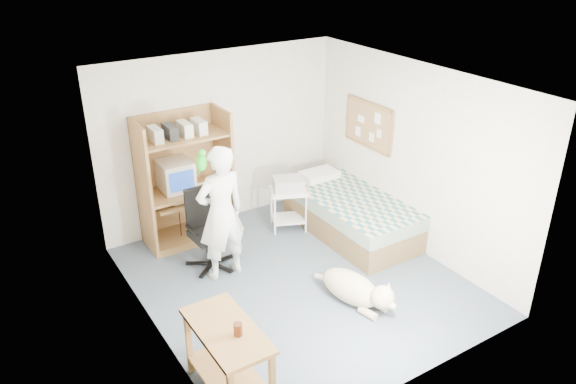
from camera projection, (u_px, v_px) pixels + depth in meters
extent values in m
plane|color=#475460|center=(298.00, 280.00, 6.98)|extent=(4.00, 4.00, 0.00)
cube|color=beige|center=(221.00, 139.00, 7.96)|extent=(3.60, 0.02, 2.50)
cube|color=beige|center=(414.00, 158.00, 7.31)|extent=(0.02, 4.00, 2.50)
cube|color=beige|center=(147.00, 231.00, 5.57)|extent=(0.02, 4.00, 2.50)
cube|color=white|center=(299.00, 82.00, 5.90)|extent=(3.60, 4.00, 0.02)
cube|color=olive|center=(144.00, 189.00, 7.27)|extent=(0.04, 0.60, 1.80)
cube|color=olive|center=(224.00, 170.00, 7.83)|extent=(0.04, 0.60, 1.80)
cube|color=olive|center=(177.00, 172.00, 7.77)|extent=(1.20, 0.02, 1.80)
cube|color=olive|center=(186.00, 190.00, 7.62)|extent=(1.12, 0.60, 0.04)
cube|color=olive|center=(189.00, 199.00, 7.60)|extent=(1.00, 0.50, 0.03)
cube|color=olive|center=(182.00, 137.00, 7.29)|extent=(1.12, 0.55, 0.03)
cube|color=olive|center=(190.00, 234.00, 7.91)|extent=(1.12, 0.60, 0.10)
cube|color=brown|center=(351.00, 221.00, 7.98)|extent=(1.00, 2.00, 0.36)
cube|color=#2C6775|center=(352.00, 204.00, 7.86)|extent=(1.02, 2.02, 0.20)
cube|color=white|center=(319.00, 175.00, 8.41)|extent=(0.55, 0.35, 0.12)
cube|color=brown|center=(227.00, 331.00, 5.00)|extent=(0.50, 1.00, 0.04)
cube|color=brown|center=(189.00, 343.00, 5.41)|extent=(0.05, 0.05, 0.70)
cube|color=brown|center=(226.00, 329.00, 5.60)|extent=(0.05, 0.05, 0.70)
cube|color=brown|center=(229.00, 376.00, 5.23)|extent=(0.46, 0.92, 0.03)
cube|color=olive|center=(369.00, 125.00, 7.89)|extent=(0.03, 0.90, 0.60)
cube|color=brown|center=(370.00, 104.00, 7.76)|extent=(0.04, 0.94, 0.04)
cube|color=brown|center=(367.00, 146.00, 8.03)|extent=(0.04, 0.94, 0.04)
cylinder|color=black|center=(212.00, 263.00, 7.26)|extent=(0.59, 0.59, 0.06)
cylinder|color=black|center=(211.00, 251.00, 7.18)|extent=(0.06, 0.06, 0.39)
cube|color=black|center=(210.00, 235.00, 7.08)|extent=(0.48, 0.48, 0.08)
cube|color=black|center=(200.00, 206.00, 7.10)|extent=(0.41, 0.08, 0.54)
cube|color=black|center=(192.00, 230.00, 6.89)|extent=(0.06, 0.29, 0.04)
cube|color=black|center=(227.00, 219.00, 7.14)|extent=(0.06, 0.29, 0.04)
imported|color=white|center=(221.00, 213.00, 6.74)|extent=(0.65, 0.45, 1.73)
ellipsoid|color=#148F1B|center=(201.00, 163.00, 6.35)|extent=(0.13, 0.13, 0.20)
sphere|color=#148F1B|center=(202.00, 153.00, 6.27)|extent=(0.09, 0.09, 0.09)
cone|color=#DA4E13|center=(204.00, 154.00, 6.24)|extent=(0.04, 0.04, 0.04)
cylinder|color=#148F1B|center=(200.00, 171.00, 6.44)|extent=(0.04, 0.14, 0.12)
ellipsoid|color=#D2B68D|center=(351.00, 287.00, 6.54)|extent=(0.55, 0.86, 0.36)
sphere|color=#D2B68D|center=(383.00, 297.00, 6.22)|extent=(0.27, 0.27, 0.27)
cone|color=#D2B68D|center=(381.00, 291.00, 6.11)|extent=(0.08, 0.08, 0.10)
cone|color=#D2B68D|center=(389.00, 286.00, 6.19)|extent=(0.08, 0.08, 0.10)
ellipsoid|color=#D2B68D|center=(391.00, 305.00, 6.16)|extent=(0.12, 0.16, 0.09)
cylinder|color=#D2B68D|center=(323.00, 278.00, 6.84)|extent=(0.12, 0.26, 0.13)
cube|color=white|center=(288.00, 191.00, 7.94)|extent=(0.63, 0.57, 0.04)
cube|color=white|center=(288.00, 218.00, 8.12)|extent=(0.57, 0.52, 0.03)
cylinder|color=white|center=(282.00, 218.00, 7.82)|extent=(0.03, 0.03, 0.59)
cylinder|color=white|center=(308.00, 210.00, 8.04)|extent=(0.03, 0.03, 0.59)
cylinder|color=white|center=(269.00, 209.00, 8.09)|extent=(0.03, 0.03, 0.59)
cylinder|color=white|center=(295.00, 201.00, 8.30)|extent=(0.03, 0.03, 0.59)
cube|color=#A7A7A3|center=(288.00, 184.00, 7.89)|extent=(0.51, 0.46, 0.18)
cube|color=beige|center=(176.00, 175.00, 7.50)|extent=(0.43, 0.45, 0.40)
cube|color=navy|center=(182.00, 181.00, 7.33)|extent=(0.34, 0.02, 0.27)
cube|color=beige|center=(188.00, 199.00, 7.53)|extent=(0.46, 0.18, 0.03)
cylinder|color=gold|center=(214.00, 180.00, 7.74)|extent=(0.08, 0.08, 0.12)
cylinder|color=#3F180A|center=(238.00, 329.00, 4.89)|extent=(0.08, 0.08, 0.12)
cube|color=white|center=(233.00, 384.00, 5.34)|extent=(0.29, 0.25, 0.10)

